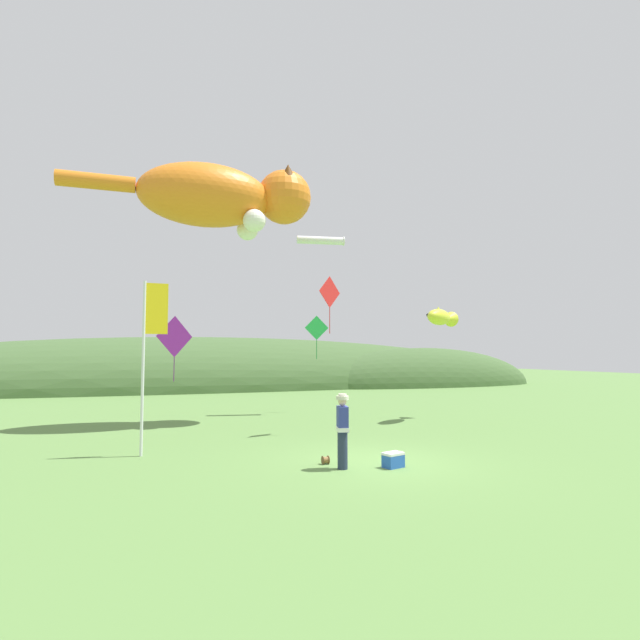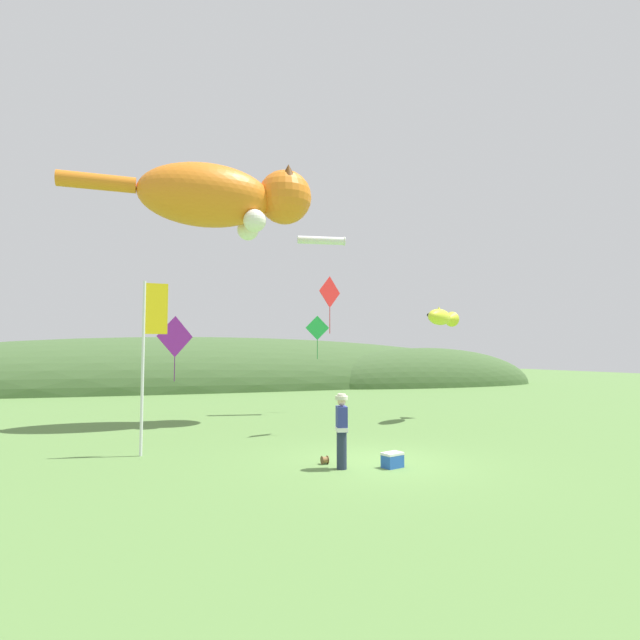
% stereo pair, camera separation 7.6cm
% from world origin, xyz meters
% --- Properties ---
extents(ground_plane, '(120.00, 120.00, 0.00)m').
position_xyz_m(ground_plane, '(0.00, 0.00, 0.00)').
color(ground_plane, '#5B8442').
extents(distant_hill_ridge, '(60.88, 12.94, 8.12)m').
position_xyz_m(distant_hill_ridge, '(2.43, 28.72, 0.00)').
color(distant_hill_ridge, '#426033').
rests_on(distant_hill_ridge, ground).
extents(festival_attendant, '(0.36, 0.47, 1.77)m').
position_xyz_m(festival_attendant, '(-1.08, -0.38, 0.95)').
color(festival_attendant, '#232D47').
rests_on(festival_attendant, ground).
extents(kite_spool, '(0.16, 0.20, 0.20)m').
position_xyz_m(kite_spool, '(-1.27, 0.25, 0.10)').
color(kite_spool, olive).
rests_on(kite_spool, ground).
extents(picnic_cooler, '(0.56, 0.45, 0.36)m').
position_xyz_m(picnic_cooler, '(0.13, -0.67, 0.18)').
color(picnic_cooler, blue).
rests_on(picnic_cooler, ground).
extents(festival_banner_pole, '(0.66, 0.08, 4.73)m').
position_xyz_m(festival_banner_pole, '(-5.40, 2.88, 3.10)').
color(festival_banner_pole, silver).
rests_on(festival_banner_pole, ground).
extents(kite_giant_cat, '(9.67, 2.92, 2.93)m').
position_xyz_m(kite_giant_cat, '(-2.57, 8.20, 8.98)').
color(kite_giant_cat, orange).
extents(kite_fish_windsock, '(2.42, 2.03, 0.77)m').
position_xyz_m(kite_fish_windsock, '(6.26, 6.21, 4.25)').
color(kite_fish_windsock, yellow).
extents(kite_tube_streamer, '(2.27, 0.83, 0.44)m').
position_xyz_m(kite_tube_streamer, '(2.34, 10.01, 8.02)').
color(kite_tube_streamer, white).
extents(kite_diamond_violet, '(1.37, 0.75, 2.45)m').
position_xyz_m(kite_diamond_violet, '(-4.35, 7.89, 3.36)').
color(kite_diamond_violet, purple).
extents(kite_diamond_red, '(0.98, 0.53, 2.00)m').
position_xyz_m(kite_diamond_red, '(0.56, 4.54, 4.86)').
color(kite_diamond_red, red).
extents(kite_diamond_green, '(1.16, 0.14, 2.06)m').
position_xyz_m(kite_diamond_green, '(2.38, 10.76, 3.94)').
color(kite_diamond_green, green).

